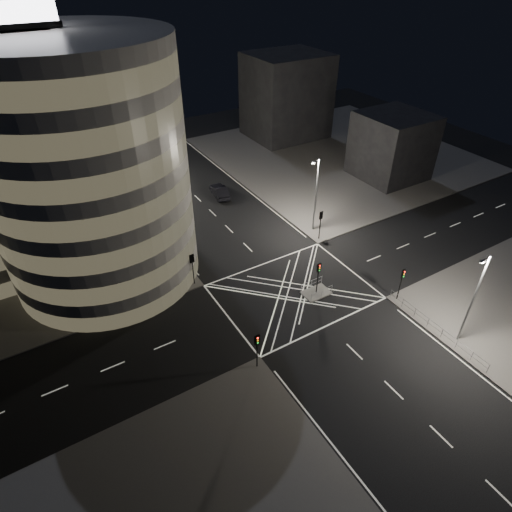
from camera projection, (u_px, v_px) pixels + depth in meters
ground at (293, 292)px, 47.11m from camera, size 120.00×120.00×0.00m
sidewalk_far_right at (338, 154)px, 77.80m from camera, size 42.00×42.00×0.15m
central_island at (316, 293)px, 46.86m from camera, size 3.00×2.00×0.15m
office_tower_curved at (30, 165)px, 43.95m from camera, size 30.00×29.00×27.20m
building_right_far at (286, 96)px, 81.06m from camera, size 14.00×12.00×15.00m
building_right_near at (392, 146)px, 67.62m from camera, size 10.00×10.00×10.00m
building_far_end at (100, 89)px, 80.21m from camera, size 18.00×8.00×18.00m
tree_a at (168, 243)px, 45.99m from camera, size 5.04×5.04×7.77m
tree_b at (148, 216)px, 50.01m from camera, size 4.56×4.56×7.72m
tree_c at (132, 196)px, 54.25m from camera, size 4.72×4.72×7.66m
tree_d at (117, 173)px, 57.94m from camera, size 5.55×5.55×8.89m
tree_e at (107, 166)px, 62.84m from camera, size 3.44×3.44×6.43m
traffic_signal_fl at (192, 264)px, 46.42m from camera, size 0.55×0.22×4.00m
traffic_signal_nl at (257, 345)px, 37.02m from camera, size 0.55×0.22×4.00m
traffic_signal_fr at (321, 220)px, 53.75m from camera, size 0.55×0.22×4.00m
traffic_signal_nr at (402, 279)px, 44.35m from camera, size 0.55×0.22×4.00m
traffic_signal_island at (318, 273)px, 45.18m from camera, size 0.55×0.22×4.00m
street_lamp_left_near at (166, 223)px, 48.20m from camera, size 1.25×0.25×10.00m
street_lamp_left_far at (119, 166)px, 60.64m from camera, size 1.25×0.25×10.00m
street_lamp_right_far at (316, 193)px, 53.98m from camera, size 1.25×0.25×10.00m
street_lamp_right_near at (474, 297)px, 38.09m from camera, size 1.25×0.25×10.00m
railing_near_right at (435, 328)px, 41.76m from camera, size 0.06×11.70×1.10m
railing_island_south at (322, 293)px, 45.87m from camera, size 2.80×0.06×1.10m
railing_island_north at (312, 284)px, 47.11m from camera, size 2.80×0.06×1.10m
sedan at (219, 191)px, 64.42m from camera, size 2.55×5.34×1.69m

